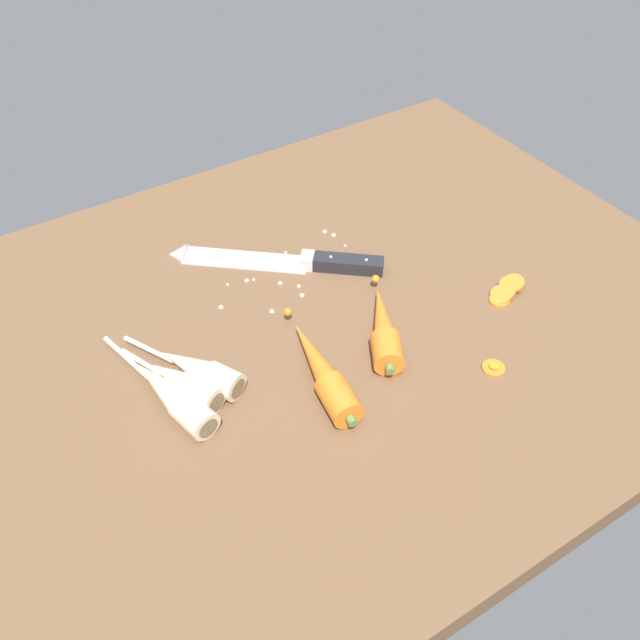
# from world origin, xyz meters

# --- Properties ---
(ground_plane) EXTENTS (1.20, 0.90, 0.04)m
(ground_plane) POSITION_xyz_m (0.00, 0.00, -0.02)
(ground_plane) COLOR brown
(chefs_knife) EXTENTS (0.29, 0.25, 0.04)m
(chefs_knife) POSITION_xyz_m (0.01, 0.15, 0.01)
(chefs_knife) COLOR silver
(chefs_knife) RESTS_ON ground_plane
(whole_carrot) EXTENTS (0.07, 0.22, 0.04)m
(whole_carrot) POSITION_xyz_m (-0.05, -0.11, 0.02)
(whole_carrot) COLOR orange
(whole_carrot) RESTS_ON ground_plane
(whole_carrot_second) EXTENTS (0.11, 0.17, 0.04)m
(whole_carrot_second) POSITION_xyz_m (0.06, -0.09, 0.02)
(whole_carrot_second) COLOR orange
(whole_carrot_second) RESTS_ON ground_plane
(parsnip_front) EXTENTS (0.09, 0.17, 0.04)m
(parsnip_front) POSITION_xyz_m (-0.22, -0.03, 0.02)
(parsnip_front) COLOR beige
(parsnip_front) RESTS_ON ground_plane
(parsnip_mid_left) EXTENTS (0.11, 0.18, 0.04)m
(parsnip_mid_left) POSITION_xyz_m (-0.19, -0.02, 0.02)
(parsnip_mid_left) COLOR beige
(parsnip_mid_left) RESTS_ON ground_plane
(parsnip_mid_right) EXTENTS (0.07, 0.23, 0.04)m
(parsnip_mid_right) POSITION_xyz_m (-0.24, -0.04, 0.02)
(parsnip_mid_right) COLOR beige
(parsnip_mid_right) RESTS_ON ground_plane
(carrot_slice_stack) EXTENTS (0.07, 0.04, 0.03)m
(carrot_slice_stack) POSITION_xyz_m (0.27, -0.11, 0.01)
(carrot_slice_stack) COLOR orange
(carrot_slice_stack) RESTS_ON ground_plane
(carrot_slice_stray_near) EXTENTS (0.03, 0.03, 0.01)m
(carrot_slice_stray_near) POSITION_xyz_m (0.16, -0.21, 0.00)
(carrot_slice_stray_near) COLOR orange
(carrot_slice_stray_near) RESTS_ON ground_plane
(mince_crumbs) EXTENTS (0.26, 0.13, 0.01)m
(mince_crumbs) POSITION_xyz_m (0.04, 0.10, 0.00)
(mince_crumbs) COLOR beige
(mince_crumbs) RESTS_ON ground_plane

